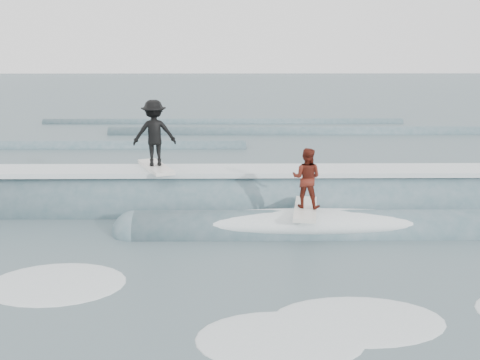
{
  "coord_description": "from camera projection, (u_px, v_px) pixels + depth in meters",
  "views": [
    {
      "loc": [
        -0.14,
        -10.61,
        4.7
      ],
      "look_at": [
        0.0,
        3.54,
        1.1
      ],
      "focal_mm": 40.0,
      "sensor_mm": 36.0,
      "label": 1
    }
  ],
  "objects": [
    {
      "name": "ground",
      "position": [
        242.0,
        270.0,
        11.45
      ],
      "size": [
        160.0,
        160.0,
        0.0
      ],
      "primitive_type": "plane",
      "color": "#41595F",
      "rests_on": "ground"
    },
    {
      "name": "breaking_wave",
      "position": [
        250.0,
        210.0,
        15.48
      ],
      "size": [
        21.18,
        3.9,
        2.25
      ],
      "color": "#3C5C65",
      "rests_on": "ground"
    },
    {
      "name": "surfer_black",
      "position": [
        154.0,
        135.0,
        15.29
      ],
      "size": [
        1.32,
        2.05,
        1.99
      ],
      "color": "white",
      "rests_on": "ground"
    },
    {
      "name": "surfer_red",
      "position": [
        306.0,
        182.0,
        13.4
      ],
      "size": [
        0.89,
        2.06,
        1.62
      ],
      "color": "silver",
      "rests_on": "ground"
    },
    {
      "name": "whitewater",
      "position": [
        334.0,
        314.0,
        9.58
      ],
      "size": [
        12.09,
        3.93,
        0.1
      ],
      "color": "white",
      "rests_on": "ground"
    },
    {
      "name": "far_swells",
      "position": [
        201.0,
        135.0,
        28.53
      ],
      "size": [
        36.68,
        8.65,
        0.8
      ],
      "color": "#3C5C65",
      "rests_on": "ground"
    }
  ]
}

